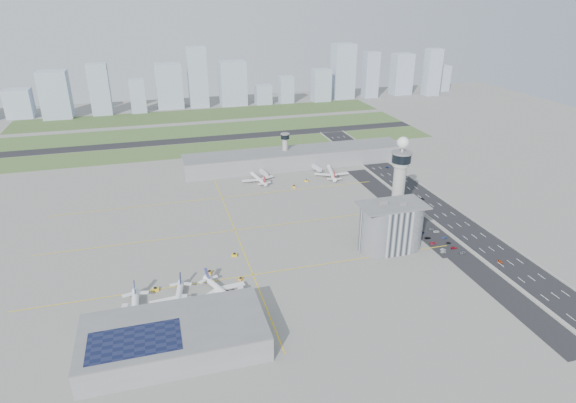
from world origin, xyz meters
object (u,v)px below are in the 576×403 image
object	(u,v)px
tug_2	(241,279)
tug_5	(306,181)
airplane_near_b	(177,297)
tug_1	(209,272)
car_hw_2	(387,167)
jet_bridge_far_1	(313,167)
car_lot_2	(433,243)
jet_bridge_far_0	(261,172)
jet_bridge_near_1	(183,315)
jet_bridge_near_2	(241,305)
car_lot_1	(443,250)
car_hw_1	(423,199)
jet_bridge_near_0	(120,325)
car_lot_4	(422,233)
car_lot_0	(443,252)
airplane_far_a	(257,176)
airplane_far_b	(332,171)
tug_0	(155,289)
secondary_tower	(285,147)
car_lot_3	(428,238)
tug_4	(294,186)
car_hw_0	(500,262)
car_lot_8	(448,243)
car_lot_11	(431,229)
car_lot_5	(416,229)
car_hw_4	(349,149)
control_tower	(399,178)
car_lot_10	(436,232)
admin_building	(391,227)
airplane_near_c	(221,288)
tug_3	(234,255)
airplane_near_a	(135,309)
car_lot_7	(454,248)
car_lot_6	(463,253)

from	to	relation	value
tug_2	tug_5	size ratio (longest dim) A/B	0.84
airplane_near_b	tug_1	size ratio (longest dim) A/B	10.03
car_hw_2	jet_bridge_far_1	bearing A→B (deg)	161.78
jet_bridge_far_1	car_lot_2	xyz separation A→B (m)	(30.46, -157.49, -2.19)
jet_bridge_far_0	car_lot_2	world-z (taller)	jet_bridge_far_0
jet_bridge_near_1	jet_bridge_near_2	distance (m)	30.00
car_lot_1	jet_bridge_near_2	bearing A→B (deg)	103.19
car_lot_1	car_hw_1	bearing A→B (deg)	-19.04
jet_bridge_near_2	car_lot_1	bearing A→B (deg)	-69.23
jet_bridge_near_0	car_hw_1	size ratio (longest dim) A/B	3.98
car_lot_4	car_lot_0	bearing A→B (deg)	170.20
tug_1	airplane_far_a	bearing A→B (deg)	-88.63
tug_1	car_lot_0	bearing A→B (deg)	-161.52
airplane_far_b	tug_0	size ratio (longest dim) A/B	10.08
secondary_tower	car_lot_1	distance (m)	193.52
car_lot_3	car_hw_1	world-z (taller)	car_lot_3
tug_4	car_hw_0	world-z (taller)	tug_4
airplane_far_a	car_hw_0	size ratio (longest dim) A/B	9.10
secondary_tower	car_hw_1	distance (m)	138.09
tug_2	car_lot_1	distance (m)	131.82
tug_4	car_lot_8	bearing A→B (deg)	128.48
jet_bridge_near_0	tug_0	distance (m)	34.74
tug_0	tug_2	distance (m)	47.82
jet_bridge_far_1	tug_0	xyz separation A→B (m)	(-147.66, -162.94, -1.78)
car_lot_8	car_lot_11	xyz separation A→B (m)	(-0.22, 21.06, 0.01)
car_lot_5	car_hw_4	world-z (taller)	car_hw_4
control_tower	jet_bridge_near_1	distance (m)	172.69
car_lot_3	car_lot_10	size ratio (longest dim) A/B	0.98
admin_building	car_lot_11	size ratio (longest dim) A/B	10.97
tug_4	tug_5	bearing A→B (deg)	-136.25
control_tower	car_lot_10	xyz separation A→B (m)	(21.48, -19.43, -34.43)
jet_bridge_far_1	tug_1	bearing A→B (deg)	-47.16
airplane_near_c	tug_5	bearing A→B (deg)	124.45
tug_5	tug_4	bearing A→B (deg)	-15.81
tug_3	airplane_far_a	bearing A→B (deg)	1.28
tug_1	car_lot_10	size ratio (longest dim) A/B	0.82
car_lot_2	car_hw_1	distance (m)	74.68
airplane_far_b	jet_bridge_far_0	world-z (taller)	airplane_far_b
airplane_near_a	car_lot_5	bearing A→B (deg)	105.07
car_lot_3	car_lot_7	world-z (taller)	car_lot_7
airplane_far_a	tug_0	world-z (taller)	airplane_far_a
jet_bridge_near_1	car_lot_1	bearing A→B (deg)	-71.13
secondary_tower	car_lot_1	xyz separation A→B (m)	(53.91, -184.96, -18.17)
jet_bridge_far_1	airplane_far_a	bearing A→B (deg)	-86.43
car_lot_6	car_lot_11	world-z (taller)	car_lot_6
car_hw_0	car_hw_1	xyz separation A→B (m)	(5.12, 99.89, -0.08)
airplane_far_a	car_hw_4	xyz separation A→B (m)	(112.75, 63.71, -4.31)
airplane_near_c	car_lot_1	size ratio (longest dim) A/B	9.14
car_lot_5	car_lot_11	world-z (taller)	car_lot_11
airplane_far_b	tug_2	distance (m)	183.04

